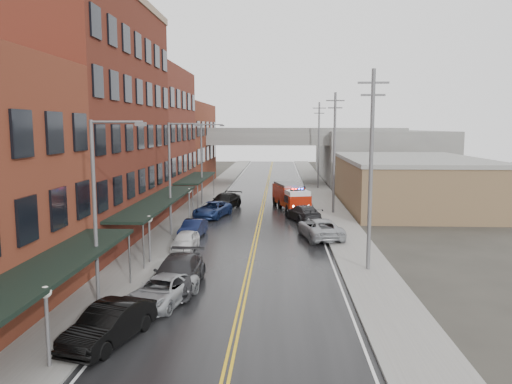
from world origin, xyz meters
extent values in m
cube|color=black|center=(0.00, 30.00, 0.01)|extent=(11.00, 160.00, 0.02)
cube|color=slate|center=(-7.30, 30.00, 0.07)|extent=(3.00, 160.00, 0.15)
cube|color=slate|center=(7.30, 30.00, 0.07)|extent=(3.00, 160.00, 0.15)
cube|color=gray|center=(-5.65, 30.00, 0.07)|extent=(0.30, 160.00, 0.15)
cube|color=gray|center=(5.65, 30.00, 0.07)|extent=(0.30, 160.00, 0.15)
cube|color=#532316|center=(-13.30, 23.00, 9.00)|extent=(9.00, 20.00, 18.00)
cube|color=#5B2B1B|center=(-13.30, 40.50, 7.50)|extent=(9.00, 15.00, 15.00)
cube|color=brown|center=(-13.30, 58.00, 6.00)|extent=(9.00, 20.00, 12.00)
cube|color=brown|center=(16.00, 40.00, 2.50)|extent=(14.00, 22.00, 5.00)
cube|color=slate|center=(18.00, 70.00, 4.00)|extent=(18.00, 30.00, 8.00)
cube|color=black|center=(-7.50, 4.00, 3.00)|extent=(2.60, 16.00, 0.18)
cylinder|color=slate|center=(-6.35, 11.60, 1.50)|extent=(0.10, 0.10, 3.00)
cube|color=black|center=(-7.50, 23.00, 3.00)|extent=(2.60, 18.00, 0.18)
cylinder|color=slate|center=(-6.35, 14.40, 1.50)|extent=(0.10, 0.10, 3.00)
cylinder|color=slate|center=(-6.35, 31.60, 1.50)|extent=(0.10, 0.10, 3.00)
cube|color=black|center=(-7.50, 40.50, 3.00)|extent=(2.60, 13.00, 0.18)
cylinder|color=slate|center=(-6.35, 34.40, 1.50)|extent=(0.10, 0.10, 3.00)
cylinder|color=slate|center=(-6.35, 46.60, 1.50)|extent=(0.10, 0.10, 3.00)
cylinder|color=#59595B|center=(-6.40, 2.00, 1.40)|extent=(0.14, 0.14, 2.80)
sphere|color=silver|center=(-6.40, 2.00, 2.90)|extent=(0.44, 0.44, 0.44)
cylinder|color=#59595B|center=(-6.40, 16.00, 1.40)|extent=(0.14, 0.14, 2.80)
sphere|color=silver|center=(-6.40, 16.00, 2.90)|extent=(0.44, 0.44, 0.44)
cylinder|color=#59595B|center=(-6.40, 30.00, 1.40)|extent=(0.14, 0.14, 2.80)
sphere|color=silver|center=(-6.40, 30.00, 2.90)|extent=(0.44, 0.44, 0.44)
cylinder|color=#59595B|center=(-6.80, 8.00, 4.50)|extent=(0.18, 0.18, 9.00)
cylinder|color=#59595B|center=(-5.60, 8.00, 8.90)|extent=(2.40, 0.12, 0.12)
cube|color=#59595B|center=(-4.50, 8.00, 8.80)|extent=(0.50, 0.22, 0.18)
cylinder|color=#59595B|center=(-6.80, 24.00, 4.50)|extent=(0.18, 0.18, 9.00)
cylinder|color=#59595B|center=(-5.60, 24.00, 8.90)|extent=(2.40, 0.12, 0.12)
cube|color=#59595B|center=(-4.50, 24.00, 8.80)|extent=(0.50, 0.22, 0.18)
cylinder|color=#59595B|center=(-6.80, 40.00, 4.50)|extent=(0.18, 0.18, 9.00)
cylinder|color=#59595B|center=(-5.60, 40.00, 8.90)|extent=(2.40, 0.12, 0.12)
cube|color=#59595B|center=(-4.50, 40.00, 8.80)|extent=(0.50, 0.22, 0.18)
cylinder|color=#59595B|center=(7.20, 15.00, 6.00)|extent=(0.24, 0.24, 12.00)
cube|color=#59595B|center=(7.20, 15.00, 11.20)|extent=(1.80, 0.12, 0.12)
cube|color=#59595B|center=(7.20, 15.00, 10.50)|extent=(1.40, 0.12, 0.12)
cylinder|color=#59595B|center=(7.20, 35.00, 6.00)|extent=(0.24, 0.24, 12.00)
cube|color=#59595B|center=(7.20, 35.00, 11.20)|extent=(1.80, 0.12, 0.12)
cube|color=#59595B|center=(7.20, 35.00, 10.50)|extent=(1.40, 0.12, 0.12)
cylinder|color=#59595B|center=(7.20, 55.00, 6.00)|extent=(0.24, 0.24, 12.00)
cube|color=#59595B|center=(7.20, 55.00, 11.20)|extent=(1.80, 0.12, 0.12)
cube|color=#59595B|center=(7.20, 55.00, 10.50)|extent=(1.40, 0.12, 0.12)
cube|color=slate|center=(0.00, 62.00, 6.75)|extent=(40.00, 10.00, 1.50)
cube|color=slate|center=(-11.00, 62.00, 3.00)|extent=(1.60, 8.00, 6.00)
cube|color=slate|center=(11.00, 62.00, 3.00)|extent=(1.60, 8.00, 6.00)
cube|color=#921706|center=(2.74, 38.93, 1.41)|extent=(3.46, 5.40, 1.90)
cube|color=#921706|center=(3.64, 35.51, 1.13)|extent=(2.79, 2.86, 1.36)
cube|color=silver|center=(3.64, 35.51, 2.04)|extent=(2.64, 2.65, 0.45)
cube|color=black|center=(3.59, 35.68, 1.41)|extent=(2.58, 1.99, 0.73)
cube|color=slate|center=(2.74, 38.93, 2.49)|extent=(3.15, 4.99, 0.27)
cube|color=black|center=(3.64, 35.51, 2.34)|extent=(1.47, 0.62, 0.13)
sphere|color=#FF0C0C|center=(3.15, 35.38, 2.41)|extent=(0.18, 0.18, 0.18)
sphere|color=#1933FF|center=(4.12, 35.63, 2.41)|extent=(0.18, 0.18, 0.18)
cylinder|color=black|center=(2.69, 35.16, 0.45)|extent=(0.96, 0.54, 0.91)
cylinder|color=black|center=(4.62, 35.67, 0.45)|extent=(0.96, 0.54, 0.91)
cylinder|color=black|center=(1.89, 38.23, 0.45)|extent=(0.96, 0.54, 0.91)
cylinder|color=black|center=(3.82, 38.74, 0.45)|extent=(0.96, 0.54, 0.91)
cylinder|color=black|center=(1.31, 40.43, 0.45)|extent=(0.96, 0.54, 0.91)
cylinder|color=black|center=(3.24, 40.94, 0.45)|extent=(0.96, 0.54, 0.91)
imported|color=black|center=(-5.00, 4.34, 0.79)|extent=(2.92, 5.04, 1.57)
imported|color=#979A9E|center=(-3.91, 8.83, 0.67)|extent=(3.32, 5.24, 1.35)
imported|color=#262629|center=(-3.64, 11.30, 0.84)|extent=(2.50, 5.83, 1.68)
imported|color=silver|center=(-4.83, 19.67, 0.67)|extent=(1.69, 3.97, 1.34)
imported|color=#0E1532|center=(-5.00, 23.78, 0.68)|extent=(1.84, 4.28, 1.37)
imported|color=navy|center=(-4.66, 32.62, 0.74)|extent=(3.68, 5.79, 1.49)
imported|color=black|center=(-4.00, 37.70, 0.81)|extent=(3.69, 6.01, 1.63)
imported|color=#96999D|center=(5.00, 23.80, 0.80)|extent=(3.72, 6.15, 1.60)
imported|color=#252528|center=(4.01, 31.18, 0.74)|extent=(3.68, 5.51, 1.48)
imported|color=silver|center=(3.98, 41.80, 0.77)|extent=(2.39, 4.71, 1.54)
imported|color=black|center=(4.17, 47.80, 0.68)|extent=(1.76, 4.23, 1.36)
camera|label=1|loc=(1.83, -14.58, 8.69)|focal=35.00mm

